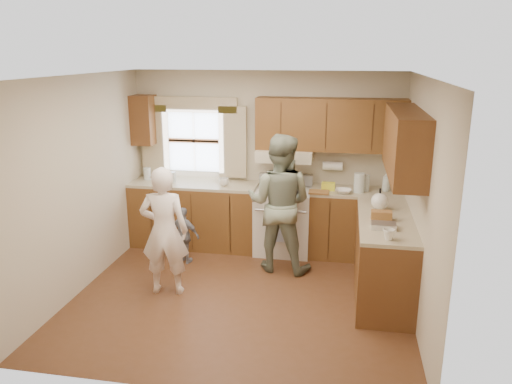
% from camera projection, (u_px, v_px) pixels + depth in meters
% --- Properties ---
extents(room, '(3.80, 3.80, 3.80)m').
position_uv_depth(room, '(241.00, 193.00, 5.48)').
color(room, '#522F19').
rests_on(room, ground).
extents(kitchen_fixtures, '(3.80, 2.25, 2.15)m').
position_uv_depth(kitchen_fixtures, '(304.00, 203.00, 6.50)').
color(kitchen_fixtures, '#3F230D').
rests_on(kitchen_fixtures, ground).
extents(stove, '(0.76, 0.67, 1.07)m').
position_uv_depth(stove, '(283.00, 220.00, 7.00)').
color(stove, silver).
rests_on(stove, ground).
extents(woman_left, '(0.60, 0.43, 1.52)m').
position_uv_depth(woman_left, '(164.00, 231.00, 5.72)').
color(woman_left, white).
rests_on(woman_left, ground).
extents(woman_right, '(0.95, 0.79, 1.77)m').
position_uv_depth(woman_right, '(279.00, 203.00, 6.33)').
color(woman_right, '#223926').
rests_on(woman_right, ground).
extents(child, '(0.48, 0.28, 0.77)m').
position_uv_depth(child, '(184.00, 236.00, 6.63)').
color(child, gray).
rests_on(child, ground).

